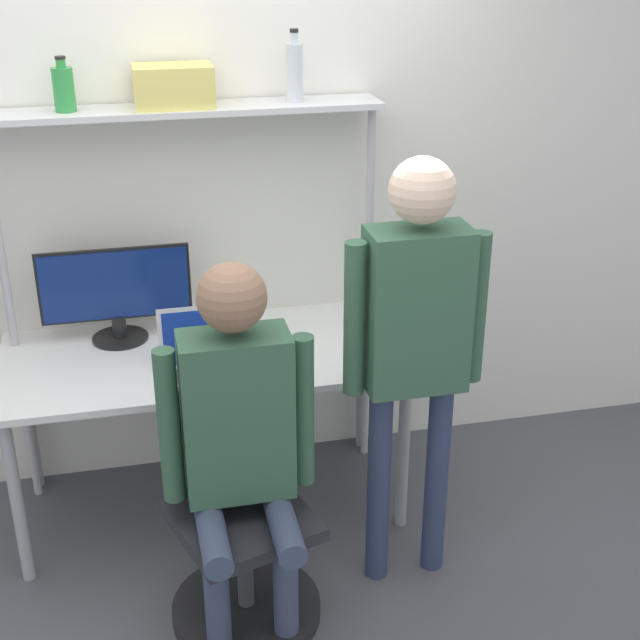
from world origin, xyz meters
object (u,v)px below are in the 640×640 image
object	(u,v)px
office_chair	(239,550)
bottle_clear	(294,71)
person_seated	(239,426)
monitor	(116,291)
bottle_green	(64,88)
storage_box	(174,86)
person_standing	(415,326)
cell_phone	(263,372)
laptop	(199,354)

from	to	relation	value
office_chair	bottle_clear	world-z (taller)	bottle_clear
office_chair	bottle_clear	xyz separation A→B (m)	(0.42, 0.95, 1.57)
person_seated	bottle_clear	world-z (taller)	bottle_clear
monitor	office_chair	distance (m)	1.21
bottle_green	storage_box	size ratio (longest dim) A/B	0.67
monitor	person_standing	distance (m)	1.34
bottle_clear	storage_box	size ratio (longest dim) A/B	0.92
cell_phone	laptop	bearing A→B (deg)	159.16
person_standing	bottle_clear	world-z (taller)	bottle_clear
laptop	cell_phone	bearing A→B (deg)	-20.84
cell_phone	bottle_green	distance (m)	1.34
monitor	bottle_clear	world-z (taller)	bottle_clear
monitor	office_chair	size ratio (longest dim) A/B	0.69
laptop	bottle_clear	bearing A→B (deg)	39.93
monitor	cell_phone	size ratio (longest dim) A/B	4.21
person_standing	person_seated	bearing A→B (deg)	-169.37
office_chair	laptop	bearing A→B (deg)	96.37
person_seated	monitor	bearing A→B (deg)	111.70
bottle_clear	storage_box	world-z (taller)	bottle_clear
cell_phone	office_chair	bearing A→B (deg)	-111.16
storage_box	monitor	bearing A→B (deg)	-172.22
person_seated	person_standing	bearing A→B (deg)	10.63
laptop	bottle_green	size ratio (longest dim) A/B	1.50
person_seated	storage_box	world-z (taller)	storage_box
laptop	bottle_green	world-z (taller)	bottle_green
bottle_green	person_seated	bearing A→B (deg)	-63.52
cell_phone	office_chair	distance (m)	0.69
storage_box	bottle_clear	bearing A→B (deg)	0.00
monitor	person_standing	bearing A→B (deg)	-38.54
monitor	bottle_clear	bearing A→B (deg)	2.99
person_standing	bottle_clear	bearing A→B (deg)	106.35
laptop	bottle_clear	xyz separation A→B (m)	(0.48, 0.40, 1.02)
cell_phone	person_standing	distance (m)	0.70
office_chair	bottle_green	bearing A→B (deg)	116.94
monitor	person_seated	world-z (taller)	person_seated
monitor	bottle_green	distance (m)	0.84
person_seated	bottle_green	bearing A→B (deg)	116.48
cell_phone	person_seated	bearing A→B (deg)	-108.20
laptop	storage_box	bearing A→B (deg)	90.71
monitor	storage_box	bearing A→B (deg)	7.78
bottle_clear	person_standing	bearing A→B (deg)	-73.65
bottle_clear	office_chair	bearing A→B (deg)	-113.77
office_chair	person_standing	bearing A→B (deg)	6.80
storage_box	cell_phone	bearing A→B (deg)	-63.69
bottle_clear	bottle_green	bearing A→B (deg)	-180.00
monitor	person_seated	size ratio (longest dim) A/B	0.45
laptop	monitor	bearing A→B (deg)	130.29
office_chair	bottle_green	distance (m)	1.87
monitor	storage_box	size ratio (longest dim) A/B	2.05
laptop	person_standing	distance (m)	0.91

